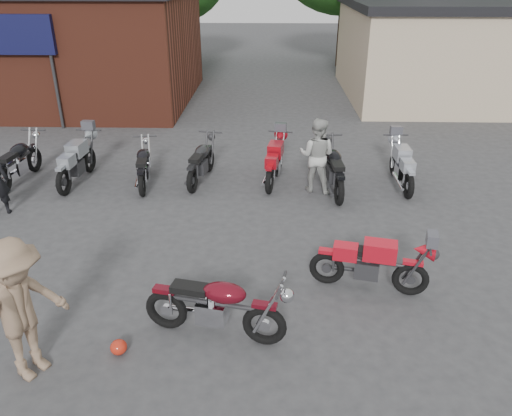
{
  "coord_description": "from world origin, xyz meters",
  "views": [
    {
      "loc": [
        0.27,
        -6.22,
        4.9
      ],
      "look_at": [
        0.04,
        2.04,
        0.9
      ],
      "focal_mm": 35.0,
      "sensor_mm": 36.0,
      "label": 1
    }
  ],
  "objects_px": {
    "vintage_motorcycle": "(217,303)",
    "row_bike_3": "(201,160)",
    "row_bike_2": "(144,163)",
    "person_tan": "(20,311)",
    "row_bike_5": "(334,166)",
    "helmet": "(119,347)",
    "row_bike_4": "(275,160)",
    "row_bike_6": "(402,164)",
    "row_bike_1": "(76,159)",
    "row_bike_0": "(18,159)",
    "person_light": "(317,156)",
    "sportbike": "(372,261)"
  },
  "relations": [
    {
      "from": "row_bike_2",
      "to": "row_bike_3",
      "type": "relative_size",
      "value": 0.96
    },
    {
      "from": "person_light",
      "to": "row_bike_6",
      "type": "bearing_deg",
      "value": -151.69
    },
    {
      "from": "person_light",
      "to": "row_bike_0",
      "type": "bearing_deg",
      "value": 16.12
    },
    {
      "from": "row_bike_4",
      "to": "person_light",
      "type": "bearing_deg",
      "value": -109.29
    },
    {
      "from": "row_bike_0",
      "to": "row_bike_3",
      "type": "height_order",
      "value": "row_bike_0"
    },
    {
      "from": "row_bike_0",
      "to": "sportbike",
      "type": "bearing_deg",
      "value": -115.56
    },
    {
      "from": "helmet",
      "to": "row_bike_5",
      "type": "height_order",
      "value": "row_bike_5"
    },
    {
      "from": "row_bike_0",
      "to": "person_light",
      "type": "bearing_deg",
      "value": -88.95
    },
    {
      "from": "vintage_motorcycle",
      "to": "person_tan",
      "type": "relative_size",
      "value": 1.02
    },
    {
      "from": "person_tan",
      "to": "row_bike_4",
      "type": "distance_m",
      "value": 7.46
    },
    {
      "from": "row_bike_5",
      "to": "row_bike_3",
      "type": "bearing_deg",
      "value": 77.81
    },
    {
      "from": "row_bike_0",
      "to": "row_bike_1",
      "type": "height_order",
      "value": "row_bike_1"
    },
    {
      "from": "sportbike",
      "to": "row_bike_1",
      "type": "distance_m",
      "value": 7.88
    },
    {
      "from": "person_light",
      "to": "row_bike_5",
      "type": "xyz_separation_m",
      "value": [
        0.42,
        0.01,
        -0.27
      ]
    },
    {
      "from": "person_tan",
      "to": "row_bike_5",
      "type": "bearing_deg",
      "value": -8.43
    },
    {
      "from": "helmet",
      "to": "row_bike_0",
      "type": "height_order",
      "value": "row_bike_0"
    },
    {
      "from": "vintage_motorcycle",
      "to": "helmet",
      "type": "relative_size",
      "value": 8.73
    },
    {
      "from": "row_bike_0",
      "to": "person_tan",
      "type": "bearing_deg",
      "value": -150.56
    },
    {
      "from": "vintage_motorcycle",
      "to": "row_bike_0",
      "type": "distance_m",
      "value": 7.94
    },
    {
      "from": "person_tan",
      "to": "row_bike_5",
      "type": "relative_size",
      "value": 0.94
    },
    {
      "from": "person_light",
      "to": "row_bike_5",
      "type": "bearing_deg",
      "value": -160.09
    },
    {
      "from": "person_tan",
      "to": "row_bike_1",
      "type": "distance_m",
      "value": 6.73
    },
    {
      "from": "vintage_motorcycle",
      "to": "row_bike_3",
      "type": "bearing_deg",
      "value": 111.59
    },
    {
      "from": "row_bike_0",
      "to": "row_bike_5",
      "type": "relative_size",
      "value": 0.97
    },
    {
      "from": "person_light",
      "to": "row_bike_3",
      "type": "height_order",
      "value": "person_light"
    },
    {
      "from": "row_bike_1",
      "to": "row_bike_3",
      "type": "distance_m",
      "value": 3.09
    },
    {
      "from": "row_bike_0",
      "to": "helmet",
      "type": "bearing_deg",
      "value": -142.05
    },
    {
      "from": "sportbike",
      "to": "helmet",
      "type": "distance_m",
      "value": 4.16
    },
    {
      "from": "sportbike",
      "to": "row_bike_4",
      "type": "xyz_separation_m",
      "value": [
        -1.57,
        4.65,
        0.03
      ]
    },
    {
      "from": "row_bike_2",
      "to": "row_bike_6",
      "type": "distance_m",
      "value": 6.33
    },
    {
      "from": "row_bike_3",
      "to": "row_bike_5",
      "type": "xyz_separation_m",
      "value": [
        3.24,
        -0.51,
        0.05
      ]
    },
    {
      "from": "row_bike_0",
      "to": "row_bike_6",
      "type": "xyz_separation_m",
      "value": [
        9.49,
        0.02,
        -0.02
      ]
    },
    {
      "from": "vintage_motorcycle",
      "to": "row_bike_0",
      "type": "relative_size",
      "value": 0.99
    },
    {
      "from": "row_bike_2",
      "to": "row_bike_6",
      "type": "bearing_deg",
      "value": -97.23
    },
    {
      "from": "vintage_motorcycle",
      "to": "row_bike_3",
      "type": "xyz_separation_m",
      "value": [
        -0.98,
        5.89,
        -0.02
      ]
    },
    {
      "from": "row_bike_1",
      "to": "row_bike_5",
      "type": "relative_size",
      "value": 0.98
    },
    {
      "from": "helmet",
      "to": "row_bike_4",
      "type": "xyz_separation_m",
      "value": [
        2.21,
        6.32,
        0.47
      ]
    },
    {
      "from": "person_light",
      "to": "row_bike_2",
      "type": "bearing_deg",
      "value": 15.23
    },
    {
      "from": "row_bike_4",
      "to": "row_bike_5",
      "type": "relative_size",
      "value": 0.94
    },
    {
      "from": "row_bike_1",
      "to": "row_bike_6",
      "type": "xyz_separation_m",
      "value": [
        8.03,
        0.01,
        -0.03
      ]
    },
    {
      "from": "row_bike_2",
      "to": "row_bike_3",
      "type": "height_order",
      "value": "row_bike_3"
    },
    {
      "from": "helmet",
      "to": "row_bike_0",
      "type": "relative_size",
      "value": 0.11
    },
    {
      "from": "person_tan",
      "to": "row_bike_2",
      "type": "bearing_deg",
      "value": 28.4
    },
    {
      "from": "row_bike_3",
      "to": "row_bike_6",
      "type": "relative_size",
      "value": 0.99
    },
    {
      "from": "helmet",
      "to": "row_bike_5",
      "type": "relative_size",
      "value": 0.11
    },
    {
      "from": "row_bike_0",
      "to": "row_bike_4",
      "type": "height_order",
      "value": "row_bike_0"
    },
    {
      "from": "helmet",
      "to": "vintage_motorcycle",
      "type": "bearing_deg",
      "value": 16.92
    },
    {
      "from": "person_tan",
      "to": "row_bike_5",
      "type": "xyz_separation_m",
      "value": [
        4.65,
        6.17,
        -0.39
      ]
    },
    {
      "from": "row_bike_2",
      "to": "row_bike_6",
      "type": "xyz_separation_m",
      "value": [
        6.33,
        0.1,
        0.03
      ]
    },
    {
      "from": "sportbike",
      "to": "helmet",
      "type": "height_order",
      "value": "sportbike"
    }
  ]
}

